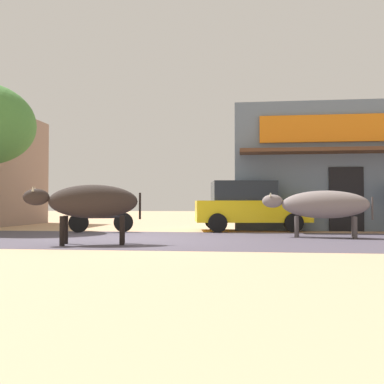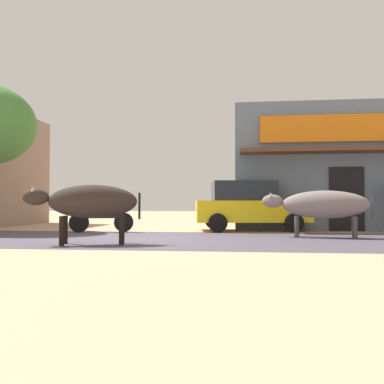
{
  "view_description": "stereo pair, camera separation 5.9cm",
  "coord_description": "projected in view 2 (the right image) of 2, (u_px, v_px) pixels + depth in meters",
  "views": [
    {
      "loc": [
        2.55,
        -10.63,
        0.9
      ],
      "look_at": [
        1.22,
        1.32,
        1.23
      ],
      "focal_mm": 39.61,
      "sensor_mm": 36.0,
      "label": 1
    },
    {
      "loc": [
        2.61,
        -10.63,
        0.9
      ],
      "look_at": [
        1.22,
        1.32,
        1.23
      ],
      "focal_mm": 39.61,
      "sensor_mm": 36.0,
      "label": 2
    }
  ],
  "objects": [
    {
      "name": "cow_far_dark",
      "position": [
        322.0,
        205.0,
        11.22
      ],
      "size": [
        2.83,
        0.98,
        1.25
      ],
      "color": "slate",
      "rests_on": "ground"
    },
    {
      "name": "ground",
      "position": [
        139.0,
        239.0,
        10.83
      ],
      "size": [
        80.0,
        80.0,
        0.0
      ],
      "primitive_type": "plane",
      "color": "tan"
    },
    {
      "name": "storefront_right_club",
      "position": [
        345.0,
        170.0,
        16.2
      ],
      "size": [
        8.29,
        5.78,
        4.34
      ],
      "color": "slate",
      "rests_on": "ground"
    },
    {
      "name": "cow_near_brown",
      "position": [
        90.0,
        202.0,
        9.34
      ],
      "size": [
        2.51,
        1.11,
        1.32
      ],
      "color": "#2B2320",
      "rests_on": "ground"
    },
    {
      "name": "parked_hatchback_car",
      "position": [
        249.0,
        205.0,
        14.13
      ],
      "size": [
        3.9,
        2.3,
        1.64
      ],
      "color": "yellow",
      "rests_on": "ground"
    },
    {
      "name": "asphalt_road",
      "position": [
        139.0,
        239.0,
        10.83
      ],
      "size": [
        72.0,
        5.35,
        0.0
      ],
      "primitive_type": "cube",
      "color": "#46404C",
      "rests_on": "ground"
    },
    {
      "name": "parked_motorcycle",
      "position": [
        103.0,
        217.0,
        13.35
      ],
      "size": [
        1.93,
        0.66,
        1.06
      ],
      "color": "black",
      "rests_on": "ground"
    }
  ]
}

